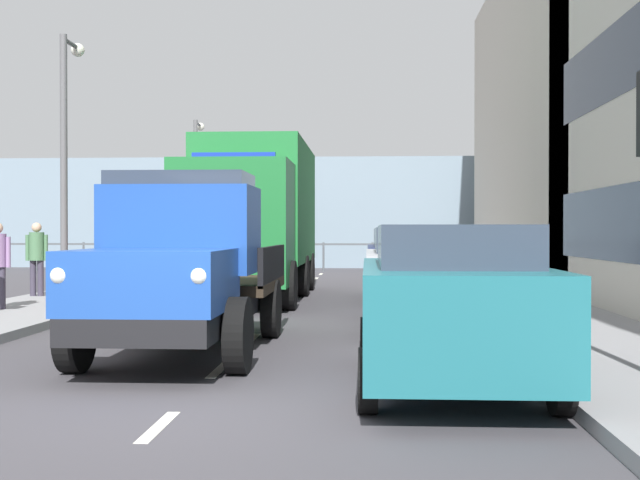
# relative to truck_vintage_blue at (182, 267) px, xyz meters

# --- Properties ---
(ground_plane) EXTENTS (80.00, 80.00, 0.00)m
(ground_plane) POSITION_rel_truck_vintage_blue_xyz_m (-0.69, -5.86, -1.18)
(ground_plane) COLOR #423F44
(sidewalk_left) EXTENTS (2.73, 34.19, 0.15)m
(sidewalk_left) POSITION_rel_truck_vintage_blue_xyz_m (-5.64, -5.86, -1.10)
(sidewalk_left) COLOR gray
(sidewalk_left) RESTS_ON ground_plane
(sidewalk_right) EXTENTS (2.73, 34.19, 0.15)m
(sidewalk_right) POSITION_rel_truck_vintage_blue_xyz_m (4.26, -5.86, -1.10)
(sidewalk_right) COLOR gray
(sidewalk_right) RESTS_ON ground_plane
(road_centreline_markings) EXTENTS (0.12, 30.82, 0.01)m
(road_centreline_markings) POSITION_rel_truck_vintage_blue_xyz_m (-0.69, -5.66, -1.17)
(road_centreline_markings) COLOR silver
(road_centreline_markings) RESTS_ON ground_plane
(sea_horizon) EXTENTS (80.00, 0.80, 5.00)m
(sea_horizon) POSITION_rel_truck_vintage_blue_xyz_m (-0.69, -25.95, 1.32)
(sea_horizon) COLOR gray
(sea_horizon) RESTS_ON ground_plane
(seawall_railing) EXTENTS (28.08, 0.08, 1.20)m
(seawall_railing) POSITION_rel_truck_vintage_blue_xyz_m (-0.69, -22.35, -0.26)
(seawall_railing) COLOR #4C5156
(seawall_railing) RESTS_ON ground_plane
(truck_vintage_blue) EXTENTS (2.17, 5.64, 2.43)m
(truck_vintage_blue) POSITION_rel_truck_vintage_blue_xyz_m (0.00, 0.00, 0.00)
(truck_vintage_blue) COLOR black
(truck_vintage_blue) RESTS_ON ground_plane
(lorry_cargo_green) EXTENTS (2.58, 8.20, 3.87)m
(lorry_cargo_green) POSITION_rel_truck_vintage_blue_xyz_m (0.32, -9.08, 0.90)
(lorry_cargo_green) COLOR #1E7033
(lorry_cargo_green) RESTS_ON ground_plane
(car_teal_kerbside_near) EXTENTS (1.91, 4.21, 1.72)m
(car_teal_kerbside_near) POSITION_rel_truck_vintage_blue_xyz_m (-3.33, 1.96, -0.28)
(car_teal_kerbside_near) COLOR #1E6670
(car_teal_kerbside_near) RESTS_ON ground_plane
(car_silver_kerbside_1) EXTENTS (1.85, 4.55, 1.72)m
(car_silver_kerbside_1) POSITION_rel_truck_vintage_blue_xyz_m (-3.33, -3.53, -0.28)
(car_silver_kerbside_1) COLOR #B7BABF
(car_silver_kerbside_1) RESTS_ON ground_plane
(car_navy_kerbside_2) EXTENTS (1.79, 4.27, 1.72)m
(car_navy_kerbside_2) POSITION_rel_truck_vintage_blue_xyz_m (-3.33, -8.94, -0.28)
(car_navy_kerbside_2) COLOR navy
(car_navy_kerbside_2) RESTS_ON ground_plane
(car_red_oppositeside_0) EXTENTS (1.93, 4.42, 1.72)m
(car_red_oppositeside_0) POSITION_rel_truck_vintage_blue_xyz_m (1.95, -7.94, -0.28)
(car_red_oppositeside_0) COLOR #B21E1E
(car_red_oppositeside_0) RESTS_ON ground_plane
(pedestrian_strolling) EXTENTS (0.53, 0.34, 1.71)m
(pedestrian_strolling) POSITION_rel_truck_vintage_blue_xyz_m (5.21, -7.78, -0.02)
(pedestrian_strolling) COLOR #383342
(pedestrian_strolling) RESTS_ON sidewalk_right
(pedestrian_couple_a) EXTENTS (0.53, 0.34, 1.73)m
(pedestrian_couple_a) POSITION_rel_truck_vintage_blue_xyz_m (4.05, -9.93, -0.01)
(pedestrian_couple_a) COLOR #4C473D
(pedestrian_couple_a) RESTS_ON sidewalk_right
(lamp_post_promenade) EXTENTS (0.32, 1.14, 5.93)m
(lamp_post_promenade) POSITION_rel_truck_vintage_blue_xyz_m (4.34, -7.37, 2.54)
(lamp_post_promenade) COLOR #59595B
(lamp_post_promenade) RESTS_ON sidewalk_right
(lamp_post_far) EXTENTS (0.32, 1.14, 5.79)m
(lamp_post_far) POSITION_rel_truck_vintage_blue_xyz_m (4.11, -20.28, 2.46)
(lamp_post_far) COLOR #59595B
(lamp_post_far) RESTS_ON sidewalk_right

